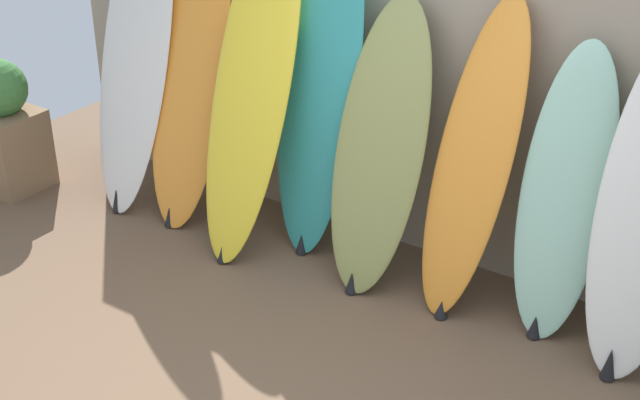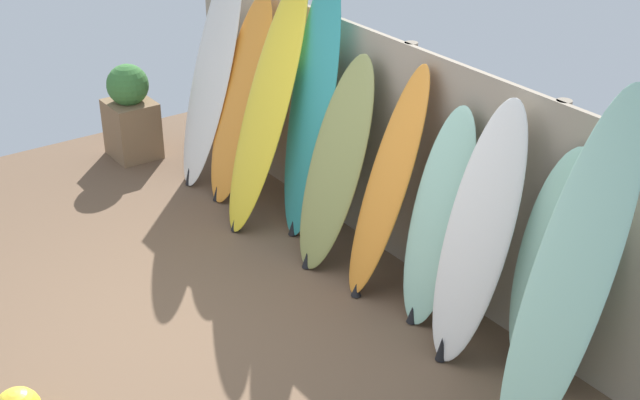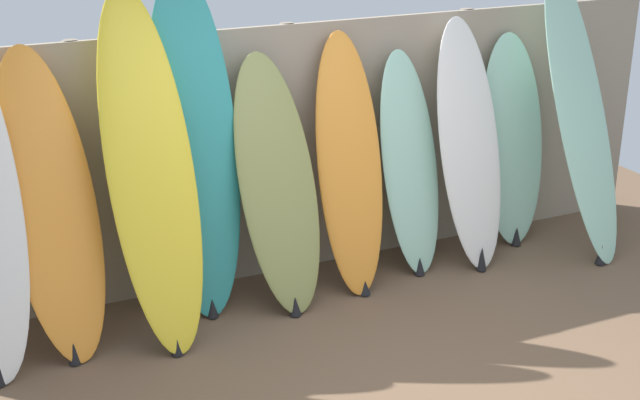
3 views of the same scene
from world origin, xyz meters
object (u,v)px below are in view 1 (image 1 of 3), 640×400
Objects in this scene: surfboard_orange_1 at (190,87)px; surfboard_orange_5 at (474,162)px; surfboard_white_0 at (135,54)px; surfboard_olive_4 at (380,149)px; planter_box at (4,127)px; surfboard_yellow_2 at (252,85)px; surfboard_teal_3 at (319,81)px; surfboard_seafoam_6 at (564,198)px.

surfboard_orange_1 is 2.00m from surfboard_orange_5.
surfboard_white_0 is 1.89m from surfboard_olive_4.
surfboard_olive_4 is 2.88m from planter_box.
surfboard_orange_1 is (0.44, 0.04, -0.15)m from surfboard_white_0.
surfboard_white_0 is 2.23× the size of planter_box.
surfboard_yellow_2 is (1.03, -0.05, 0.01)m from surfboard_white_0.
surfboard_orange_5 is at bearing 2.21° from surfboard_white_0.
surfboard_white_0 is 1.22× the size of surfboard_orange_5.
surfboard_orange_1 is at bearing 19.20° from planter_box.
surfboard_orange_5 is (2.44, 0.09, -0.18)m from surfboard_white_0.
surfboard_orange_1 is 0.85× the size of surfboard_yellow_2.
surfboard_orange_5 is (0.56, 0.06, 0.04)m from surfboard_olive_4.
surfboard_teal_3 reaches higher than surfboard_yellow_2.
surfboard_seafoam_6 is at bearing 5.02° from surfboard_orange_5.
surfboard_olive_4 is at bearing -174.22° from surfboard_seafoam_6.
surfboard_orange_5 is 1.10× the size of surfboard_seafoam_6.
surfboard_white_0 is 0.99× the size of surfboard_yellow_2.
surfboard_yellow_2 is at bearing -174.07° from surfboard_orange_5.
surfboard_teal_3 is 1.27× the size of surfboard_orange_5.
surfboard_yellow_2 is 0.40m from surfboard_teal_3.
surfboard_white_0 is 1.19m from planter_box.
surfboard_yellow_2 is 0.89m from surfboard_olive_4.
surfboard_orange_5 is at bearing 1.62° from surfboard_orange_1.
surfboard_olive_4 is at bearing 9.50° from planter_box.
surfboard_orange_5 reaches higher than surfboard_olive_4.
surfboard_orange_1 is 1.04× the size of surfboard_orange_5.
surfboard_orange_1 reaches higher than planter_box.
planter_box is (-0.93, -0.44, -0.60)m from surfboard_white_0.
surfboard_seafoam_6 is (1.92, 0.19, -0.28)m from surfboard_yellow_2.
surfboard_orange_1 is at bearing -177.69° from surfboard_seafoam_6.
surfboard_seafoam_6 is at bearing 5.78° from surfboard_olive_4.
surfboard_orange_1 reaches higher than surfboard_orange_5.
surfboard_orange_1 is 2.51m from surfboard_seafoam_6.
surfboard_teal_3 is 1.33× the size of surfboard_olive_4.
surfboard_teal_3 is 2.32× the size of planter_box.
surfboard_olive_4 is 0.56m from surfboard_orange_5.
surfboard_orange_1 reaches higher than surfboard_olive_4.
surfboard_teal_3 is (1.37, 0.15, 0.05)m from surfboard_white_0.
surfboard_olive_4 reaches higher than planter_box.
surfboard_yellow_2 reaches higher than surfboard_white_0.
surfboard_teal_3 is (0.93, 0.12, 0.20)m from surfboard_orange_1.
surfboard_teal_3 reaches higher than surfboard_orange_1.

